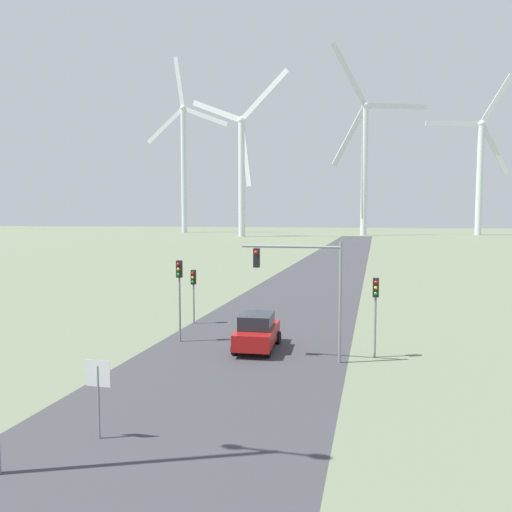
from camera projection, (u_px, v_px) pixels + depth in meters
The scene contains 11 objects.
road_surface at pixel (314, 281), 51.89m from camera, with size 10.00×240.00×0.01m.
stop_sign_near at pixel (98, 384), 14.88m from camera, with size 0.81×0.07×2.41m.
traffic_light_post_near_left at pixel (179, 283), 26.40m from camera, with size 0.28×0.34×4.35m.
traffic_light_post_near_right at pixel (376, 299), 23.45m from camera, with size 0.28×0.34×3.80m.
traffic_light_post_mid_left at pixel (193, 284), 30.92m from camera, with size 0.28×0.34×3.37m.
traffic_light_mast_overhead at pixel (304, 275), 22.86m from camera, with size 4.66×0.35×5.54m.
car_approaching at pixel (257, 331), 25.03m from camera, with size 2.07×4.21×1.83m.
wind_turbine_far_left at pixel (184, 157), 205.94m from camera, with size 36.87×4.09×71.94m.
wind_turbine_left at pixel (242, 162), 165.30m from camera, with size 36.42×13.26×52.50m.
wind_turbine_center at pixel (365, 154), 175.11m from camera, with size 33.31×16.92×66.01m.
wind_turbine_right at pixel (480, 165), 177.08m from camera, with size 29.89×7.96×56.79m.
Camera 1 is at (6.12, -3.52, 6.68)m, focal length 35.00 mm.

